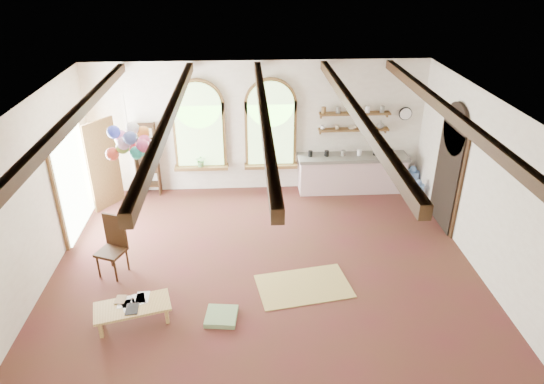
{
  "coord_description": "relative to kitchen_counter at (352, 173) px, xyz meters",
  "views": [
    {
      "loc": [
        -0.3,
        -7.56,
        5.52
      ],
      "look_at": [
        0.17,
        0.6,
        1.34
      ],
      "focal_mm": 32.0,
      "sensor_mm": 36.0,
      "label": 1
    }
  ],
  "objects": [
    {
      "name": "right_doorway",
      "position": [
        1.65,
        -1.7,
        0.62
      ],
      "size": [
        0.1,
        1.3,
        2.4
      ],
      "primitive_type": "cube",
      "color": "black",
      "rests_on": "floor"
    },
    {
      "name": "floor",
      "position": [
        -2.3,
        -3.2,
        -0.48
      ],
      "size": [
        8.0,
        8.0,
        0.0
      ],
      "primitive_type": "plane",
      "color": "#542322",
      "rests_on": "ground"
    },
    {
      "name": "shelf_bowl_a",
      "position": [
        -0.05,
        0.18,
        1.12
      ],
      "size": [
        0.22,
        0.22,
        0.05
      ],
      "primitive_type": "imported",
      "color": "beige",
      "rests_on": "wall_shelf_lower"
    },
    {
      "name": "kitchen_counter",
      "position": [
        0.0,
        0.0,
        0.0
      ],
      "size": [
        2.68,
        0.62,
        0.94
      ],
      "color": "beige",
      "rests_on": "floor"
    },
    {
      "name": "shelf_vase",
      "position": [
        0.65,
        0.18,
        1.19
      ],
      "size": [
        0.18,
        0.18,
        0.19
      ],
      "primitive_type": "imported",
      "color": "slate",
      "rests_on": "wall_shelf_lower"
    },
    {
      "name": "bookshelf",
      "position": [
        -5.0,
        0.12,
        0.42
      ],
      "size": [
        0.53,
        0.32,
        1.8
      ],
      "color": "#362511",
      "rests_on": "floor"
    },
    {
      "name": "potted_plant_left",
      "position": [
        -3.7,
        0.12,
        0.37
      ],
      "size": [
        0.27,
        0.23,
        0.3
      ],
      "primitive_type": "imported",
      "color": "#598C4C",
      "rests_on": "window_left"
    },
    {
      "name": "ceiling_beams",
      "position": [
        -2.3,
        -3.2,
        2.62
      ],
      "size": [
        6.2,
        6.8,
        0.18
      ],
      "primitive_type": null,
      "color": "#362511",
      "rests_on": "ceiling"
    },
    {
      "name": "tablet",
      "position": [
        -4.48,
        -4.62,
        -0.13
      ],
      "size": [
        0.22,
        0.3,
        0.01
      ],
      "primitive_type": "cube",
      "rotation": [
        0.0,
        0.0,
        0.08
      ],
      "color": "black",
      "rests_on": "coffee_table"
    },
    {
      "name": "left_doorway",
      "position": [
        -6.25,
        -1.4,
        0.67
      ],
      "size": [
        0.1,
        1.9,
        2.5
      ],
      "primitive_type": "cube",
      "color": "brown",
      "rests_on": "floor"
    },
    {
      "name": "water_jug_b",
      "position": [
        1.52,
        -0.04,
        -0.2
      ],
      "size": [
        0.34,
        0.34,
        0.65
      ],
      "color": "#5A83C2",
      "rests_on": "floor"
    },
    {
      "name": "window_right",
      "position": [
        -2.0,
        0.23,
        1.16
      ],
      "size": [
        1.3,
        0.28,
        2.2
      ],
      "color": "brown",
      "rests_on": "floor"
    },
    {
      "name": "wall_clock",
      "position": [
        1.25,
        0.25,
        1.42
      ],
      "size": [
        0.32,
        0.04,
        0.32
      ],
      "primitive_type": "cylinder",
      "rotation": [
        1.57,
        0.0,
        0.0
      ],
      "color": "black",
      "rests_on": "wall_back"
    },
    {
      "name": "table_book",
      "position": [
        -4.8,
        -4.39,
        -0.12
      ],
      "size": [
        0.18,
        0.25,
        0.02
      ],
      "primitive_type": "imported",
      "rotation": [
        0.0,
        0.0,
        -0.05
      ],
      "color": "olive",
      "rests_on": "coffee_table"
    },
    {
      "name": "balloon_cluster",
      "position": [
        -4.71,
        -2.4,
        1.86
      ],
      "size": [
        0.78,
        0.85,
        1.15
      ],
      "color": "white",
      "rests_on": "floor"
    },
    {
      "name": "side_chair",
      "position": [
        -5.12,
        -3.16,
        -0.14
      ],
      "size": [
        0.6,
        0.6,
        1.16
      ],
      "color": "#362511",
      "rests_on": "floor"
    },
    {
      "name": "window_left",
      "position": [
        -3.7,
        0.23,
        1.16
      ],
      "size": [
        1.3,
        0.28,
        2.2
      ],
      "color": "brown",
      "rests_on": "floor"
    },
    {
      "name": "shelf_cup_a",
      "position": [
        -0.75,
        0.18,
        1.14
      ],
      "size": [
        0.12,
        0.1,
        0.1
      ],
      "primitive_type": "imported",
      "color": "white",
      "rests_on": "wall_shelf_lower"
    },
    {
      "name": "coffee_table",
      "position": [
        -4.5,
        -4.54,
        -0.17
      ],
      "size": [
        1.3,
        0.84,
        0.34
      ],
      "color": "tan",
      "rests_on": "floor"
    },
    {
      "name": "floor_cushion",
      "position": [
        -3.08,
        -4.54,
        -0.43
      ],
      "size": [
        0.56,
        0.56,
        0.09
      ],
      "primitive_type": "cube",
      "rotation": [
        0.0,
        0.0,
        -0.11
      ],
      "color": "gray",
      "rests_on": "floor"
    },
    {
      "name": "wall_shelf_upper",
      "position": [
        0.0,
        0.18,
        1.47
      ],
      "size": [
        1.7,
        0.24,
        0.04
      ],
      "primitive_type": "cube",
      "color": "brown",
      "rests_on": "wall_back"
    },
    {
      "name": "shelf_cup_b",
      "position": [
        -0.4,
        0.18,
        1.14
      ],
      "size": [
        0.1,
        0.1,
        0.09
      ],
      "primitive_type": "imported",
      "color": "beige",
      "rests_on": "wall_shelf_lower"
    },
    {
      "name": "floor_mat",
      "position": [
        -1.62,
        -3.78,
        -0.47
      ],
      "size": [
        1.8,
        1.28,
        0.02
      ],
      "primitive_type": "cube",
      "rotation": [
        0.0,
        0.0,
        0.17
      ],
      "color": "tan",
      "rests_on": "floor"
    },
    {
      "name": "shelf_bowl_b",
      "position": [
        0.3,
        0.18,
        1.12
      ],
      "size": [
        0.2,
        0.2,
        0.06
      ],
      "primitive_type": "imported",
      "color": "#8C664C",
      "rests_on": "wall_shelf_lower"
    },
    {
      "name": "water_jug_a",
      "position": [
        1.45,
        -0.7,
        -0.22
      ],
      "size": [
        0.31,
        0.31,
        0.59
      ],
      "color": "#5A83C2",
      "rests_on": "floor"
    },
    {
      "name": "potted_plant_right",
      "position": [
        -2.0,
        0.12,
        0.37
      ],
      "size": [
        0.27,
        0.23,
        0.3
      ],
      "primitive_type": "imported",
      "color": "#598C4C",
      "rests_on": "window_right"
    },
    {
      "name": "wall_shelf_lower",
      "position": [
        0.0,
        0.18,
        1.07
      ],
      "size": [
        1.7,
        0.24,
        0.04
      ],
      "primitive_type": "cube",
      "color": "brown",
      "rests_on": "wall_back"
    }
  ]
}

